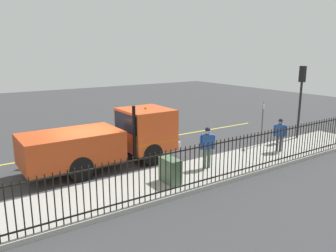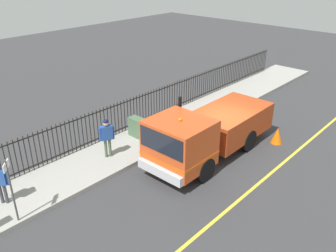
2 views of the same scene
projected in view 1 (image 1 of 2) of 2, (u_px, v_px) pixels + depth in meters
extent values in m
plane|color=#38383A|center=(89.00, 168.00, 13.99)|extent=(60.50, 60.50, 0.00)
cube|color=#A3A099|center=(123.00, 193.00, 11.36)|extent=(2.63, 27.50, 0.15)
cube|color=yellow|center=(70.00, 153.00, 15.99)|extent=(0.12, 24.75, 0.01)
cube|color=#D84C1E|center=(146.00, 129.00, 15.02)|extent=(2.24, 2.08, 1.82)
cube|color=black|center=(146.00, 120.00, 14.93)|extent=(2.06, 2.12, 0.80)
cube|color=#B8411A|center=(71.00, 147.00, 13.17)|extent=(2.26, 3.88, 1.21)
cube|color=silver|center=(166.00, 141.00, 15.80)|extent=(2.11, 0.22, 0.36)
cube|color=#DB5914|center=(146.00, 137.00, 15.11)|extent=(2.26, 2.10, 0.12)
cylinder|color=black|center=(130.00, 144.00, 15.85)|extent=(0.31, 0.96, 0.96)
cylinder|color=black|center=(152.00, 154.00, 14.26)|extent=(0.31, 0.96, 0.96)
cylinder|color=black|center=(64.00, 155.00, 14.10)|extent=(0.31, 0.96, 0.96)
cylinder|color=black|center=(81.00, 169.00, 12.51)|extent=(0.31, 0.96, 0.96)
sphere|color=orange|center=(146.00, 108.00, 14.81)|extent=(0.12, 0.12, 0.12)
cylinder|color=black|center=(134.00, 132.00, 13.59)|extent=(0.14, 0.14, 2.19)
cube|color=#264C99|center=(207.00, 142.00, 13.34)|extent=(0.41, 0.53, 0.60)
sphere|color=tan|center=(208.00, 132.00, 13.25)|extent=(0.22, 0.22, 0.22)
sphere|color=#14193F|center=(208.00, 130.00, 13.23)|extent=(0.21, 0.21, 0.21)
cylinder|color=#4C6047|center=(209.00, 158.00, 13.51)|extent=(0.12, 0.12, 0.81)
cylinder|color=#4C6047|center=(205.00, 158.00, 13.48)|extent=(0.12, 0.12, 0.81)
cylinder|color=#264C99|center=(214.00, 142.00, 13.38)|extent=(0.09, 0.09, 0.57)
cylinder|color=#264C99|center=(201.00, 143.00, 13.31)|extent=(0.09, 0.09, 0.57)
cube|color=#264C99|center=(280.00, 130.00, 15.59)|extent=(0.47, 0.45, 0.56)
sphere|color=#997051|center=(281.00, 122.00, 15.51)|extent=(0.21, 0.21, 0.21)
sphere|color=#14193F|center=(281.00, 121.00, 15.49)|extent=(0.20, 0.20, 0.20)
cylinder|color=#3F3F47|center=(281.00, 144.00, 15.72)|extent=(0.11, 0.11, 0.75)
cylinder|color=#3F3F47|center=(277.00, 143.00, 15.76)|extent=(0.11, 0.11, 0.75)
cylinder|color=#264C99|center=(286.00, 131.00, 15.54)|extent=(0.09, 0.09, 0.53)
cylinder|color=#264C99|center=(274.00, 130.00, 15.67)|extent=(0.09, 0.09, 0.53)
cylinder|color=black|center=(6.00, 212.00, 8.17)|extent=(0.04, 0.04, 1.57)
cylinder|color=black|center=(14.00, 210.00, 8.28)|extent=(0.04, 0.04, 1.57)
cylinder|color=black|center=(23.00, 208.00, 8.39)|extent=(0.04, 0.04, 1.57)
cylinder|color=black|center=(31.00, 206.00, 8.49)|extent=(0.04, 0.04, 1.57)
cylinder|color=black|center=(39.00, 204.00, 8.60)|extent=(0.04, 0.04, 1.57)
cylinder|color=black|center=(47.00, 202.00, 8.71)|extent=(0.04, 0.04, 1.57)
cylinder|color=black|center=(55.00, 200.00, 8.82)|extent=(0.04, 0.04, 1.57)
cylinder|color=black|center=(62.00, 198.00, 8.93)|extent=(0.04, 0.04, 1.57)
cylinder|color=black|center=(69.00, 197.00, 9.03)|extent=(0.04, 0.04, 1.57)
cylinder|color=black|center=(76.00, 195.00, 9.14)|extent=(0.04, 0.04, 1.57)
cylinder|color=black|center=(83.00, 193.00, 9.25)|extent=(0.04, 0.04, 1.57)
cylinder|color=black|center=(90.00, 192.00, 9.36)|extent=(0.04, 0.04, 1.57)
cylinder|color=black|center=(97.00, 190.00, 9.47)|extent=(0.04, 0.04, 1.57)
cylinder|color=black|center=(103.00, 189.00, 9.57)|extent=(0.04, 0.04, 1.57)
cylinder|color=black|center=(109.00, 187.00, 9.68)|extent=(0.04, 0.04, 1.57)
cylinder|color=black|center=(116.00, 185.00, 9.79)|extent=(0.04, 0.04, 1.57)
cylinder|color=black|center=(122.00, 184.00, 9.90)|extent=(0.04, 0.04, 1.57)
cylinder|color=black|center=(128.00, 183.00, 10.01)|extent=(0.04, 0.04, 1.57)
cylinder|color=black|center=(133.00, 181.00, 10.11)|extent=(0.04, 0.04, 1.57)
cylinder|color=black|center=(139.00, 180.00, 10.22)|extent=(0.04, 0.04, 1.57)
cylinder|color=black|center=(145.00, 178.00, 10.33)|extent=(0.04, 0.04, 1.57)
cylinder|color=black|center=(150.00, 177.00, 10.44)|extent=(0.04, 0.04, 1.57)
cylinder|color=black|center=(155.00, 176.00, 10.54)|extent=(0.04, 0.04, 1.57)
cylinder|color=black|center=(161.00, 175.00, 10.65)|extent=(0.04, 0.04, 1.57)
cylinder|color=black|center=(166.00, 173.00, 10.76)|extent=(0.04, 0.04, 1.57)
cylinder|color=black|center=(171.00, 172.00, 10.87)|extent=(0.04, 0.04, 1.57)
cylinder|color=black|center=(176.00, 171.00, 10.98)|extent=(0.04, 0.04, 1.57)
cylinder|color=black|center=(181.00, 170.00, 11.08)|extent=(0.04, 0.04, 1.57)
cylinder|color=black|center=(185.00, 169.00, 11.19)|extent=(0.04, 0.04, 1.57)
cylinder|color=black|center=(190.00, 168.00, 11.30)|extent=(0.04, 0.04, 1.57)
cylinder|color=black|center=(194.00, 166.00, 11.41)|extent=(0.04, 0.04, 1.57)
cylinder|color=black|center=(199.00, 165.00, 11.52)|extent=(0.04, 0.04, 1.57)
cylinder|color=black|center=(203.00, 164.00, 11.62)|extent=(0.04, 0.04, 1.57)
cylinder|color=black|center=(208.00, 163.00, 11.73)|extent=(0.04, 0.04, 1.57)
cylinder|color=black|center=(212.00, 162.00, 11.84)|extent=(0.04, 0.04, 1.57)
cylinder|color=black|center=(216.00, 161.00, 11.95)|extent=(0.04, 0.04, 1.57)
cylinder|color=black|center=(220.00, 160.00, 12.06)|extent=(0.04, 0.04, 1.57)
cylinder|color=black|center=(224.00, 159.00, 12.16)|extent=(0.04, 0.04, 1.57)
cylinder|color=black|center=(228.00, 158.00, 12.27)|extent=(0.04, 0.04, 1.57)
cylinder|color=black|center=(232.00, 157.00, 12.38)|extent=(0.04, 0.04, 1.57)
cylinder|color=black|center=(236.00, 157.00, 12.49)|extent=(0.04, 0.04, 1.57)
cylinder|color=black|center=(239.00, 156.00, 12.59)|extent=(0.04, 0.04, 1.57)
cylinder|color=black|center=(243.00, 155.00, 12.70)|extent=(0.04, 0.04, 1.57)
cylinder|color=black|center=(247.00, 154.00, 12.81)|extent=(0.04, 0.04, 1.57)
cylinder|color=black|center=(250.00, 153.00, 12.92)|extent=(0.04, 0.04, 1.57)
cylinder|color=black|center=(254.00, 152.00, 13.03)|extent=(0.04, 0.04, 1.57)
cylinder|color=black|center=(257.00, 151.00, 13.13)|extent=(0.04, 0.04, 1.57)
cylinder|color=black|center=(260.00, 151.00, 13.24)|extent=(0.04, 0.04, 1.57)
cylinder|color=black|center=(264.00, 150.00, 13.35)|extent=(0.04, 0.04, 1.57)
cylinder|color=black|center=(267.00, 149.00, 13.46)|extent=(0.04, 0.04, 1.57)
cylinder|color=black|center=(270.00, 148.00, 13.57)|extent=(0.04, 0.04, 1.57)
cylinder|color=black|center=(273.00, 147.00, 13.67)|extent=(0.04, 0.04, 1.57)
cylinder|color=black|center=(276.00, 147.00, 13.78)|extent=(0.04, 0.04, 1.57)
cylinder|color=black|center=(280.00, 146.00, 13.89)|extent=(0.04, 0.04, 1.57)
cylinder|color=black|center=(283.00, 145.00, 14.00)|extent=(0.04, 0.04, 1.57)
cylinder|color=black|center=(285.00, 144.00, 14.11)|extent=(0.04, 0.04, 1.57)
cylinder|color=black|center=(288.00, 144.00, 14.21)|extent=(0.04, 0.04, 1.57)
cylinder|color=black|center=(291.00, 143.00, 14.32)|extent=(0.04, 0.04, 1.57)
cylinder|color=black|center=(294.00, 142.00, 14.43)|extent=(0.04, 0.04, 1.57)
cylinder|color=black|center=(297.00, 142.00, 14.54)|extent=(0.04, 0.04, 1.57)
cylinder|color=black|center=(300.00, 141.00, 14.64)|extent=(0.04, 0.04, 1.57)
cylinder|color=black|center=(302.00, 140.00, 14.75)|extent=(0.04, 0.04, 1.57)
cylinder|color=black|center=(305.00, 140.00, 14.86)|extent=(0.04, 0.04, 1.57)
cylinder|color=black|center=(308.00, 139.00, 14.97)|extent=(0.04, 0.04, 1.57)
cylinder|color=black|center=(310.00, 138.00, 15.08)|extent=(0.04, 0.04, 1.57)
cylinder|color=black|center=(313.00, 138.00, 15.18)|extent=(0.04, 0.04, 1.57)
cylinder|color=black|center=(315.00, 137.00, 15.29)|extent=(0.04, 0.04, 1.57)
cylinder|color=black|center=(318.00, 137.00, 15.40)|extent=(0.04, 0.04, 1.57)
cylinder|color=black|center=(320.00, 136.00, 15.51)|extent=(0.04, 0.04, 1.57)
cylinder|color=black|center=(323.00, 135.00, 15.62)|extent=(0.04, 0.04, 1.57)
cylinder|color=black|center=(325.00, 135.00, 15.72)|extent=(0.04, 0.04, 1.57)
cylinder|color=black|center=(327.00, 134.00, 15.83)|extent=(0.04, 0.04, 1.57)
cylinder|color=black|center=(330.00, 134.00, 15.94)|extent=(0.04, 0.04, 1.57)
cylinder|color=black|center=(332.00, 133.00, 16.05)|extent=(0.04, 0.04, 1.57)
cylinder|color=black|center=(334.00, 133.00, 16.16)|extent=(0.04, 0.04, 1.57)
cube|color=black|center=(139.00, 159.00, 10.08)|extent=(0.04, 23.37, 0.04)
cube|color=black|center=(139.00, 198.00, 10.35)|extent=(0.04, 23.37, 0.04)
cylinder|color=black|center=(300.00, 103.00, 17.89)|extent=(0.12, 0.12, 3.91)
cube|color=black|center=(303.00, 74.00, 17.55)|extent=(0.31, 0.22, 0.85)
sphere|color=red|center=(303.00, 69.00, 17.50)|extent=(0.16, 0.16, 0.16)
sphere|color=yellow|center=(303.00, 74.00, 17.55)|extent=(0.16, 0.16, 0.16)
sphere|color=green|center=(302.00, 79.00, 17.61)|extent=(0.16, 0.16, 0.16)
cube|color=#4C6B4C|center=(170.00, 170.00, 11.98)|extent=(0.88, 0.46, 0.90)
cone|color=orange|center=(24.00, 160.00, 13.82)|extent=(0.52, 0.52, 0.75)
cylinder|color=#4C4C4C|center=(262.00, 124.00, 16.60)|extent=(0.06, 0.06, 2.22)
cube|color=white|center=(263.00, 106.00, 16.40)|extent=(0.39, 0.36, 0.24)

